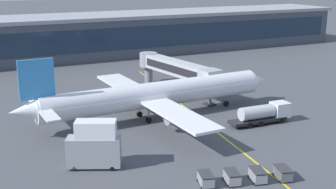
{
  "coord_description": "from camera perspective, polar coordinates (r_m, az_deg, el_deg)",
  "views": [
    {
      "loc": [
        -32.66,
        -60.46,
        24.36
      ],
      "look_at": [
        -1.2,
        4.3,
        4.5
      ],
      "focal_mm": 47.91,
      "sensor_mm": 36.0,
      "label": 1
    }
  ],
  "objects": [
    {
      "name": "ground_plane",
      "position": [
        72.91,
        2.33,
        -4.11
      ],
      "size": [
        700.0,
        700.0,
        0.0
      ],
      "primitive_type": "plane",
      "color": "#47494F"
    },
    {
      "name": "apron_lead_in_line",
      "position": [
        76.38,
        4.23,
        -3.22
      ],
      "size": [
        10.34,
        79.4,
        0.01
      ],
      "primitive_type": "cube",
      "rotation": [
        0.0,
        0.0,
        -0.13
      ],
      "color": "yellow",
      "rests_on": "ground_plane"
    },
    {
      "name": "terminal_building",
      "position": [
        133.37,
        -11.63,
        7.23
      ],
      "size": [
        176.93,
        20.82,
        12.11
      ],
      "color": "#424751",
      "rests_on": "ground_plane"
    },
    {
      "name": "main_airliner",
      "position": [
        75.9,
        -1.66,
        -0.0
      ],
      "size": [
        47.96,
        38.14,
        12.05
      ],
      "color": "white",
      "rests_on": "ground_plane"
    },
    {
      "name": "jet_bridge",
      "position": [
        92.19,
        0.84,
        3.41
      ],
      "size": [
        7.34,
        24.81,
        6.88
      ],
      "color": "#B2B7BC",
      "rests_on": "ground_plane"
    },
    {
      "name": "fuel_tanker",
      "position": [
        75.52,
        12.11,
        -2.36
      ],
      "size": [
        10.89,
        3.01,
        3.25
      ],
      "color": "#232326",
      "rests_on": "ground_plane"
    },
    {
      "name": "catering_lift",
      "position": [
        57.94,
        -9.34,
        -6.36
      ],
      "size": [
        7.22,
        5.12,
        6.3
      ],
      "color": "gray",
      "rests_on": "ground_plane"
    },
    {
      "name": "baggage_cart_0",
      "position": [
        53.74,
        4.84,
        -10.66
      ],
      "size": [
        2.24,
        2.97,
        1.48
      ],
      "color": "gray",
      "rests_on": "ground_plane"
    },
    {
      "name": "baggage_cart_1",
      "position": [
        54.57,
        8.15,
        -10.34
      ],
      "size": [
        2.24,
        2.97,
        1.48
      ],
      "color": "gray",
      "rests_on": "ground_plane"
    },
    {
      "name": "baggage_cart_2",
      "position": [
        55.58,
        11.35,
        -10.0
      ],
      "size": [
        2.24,
        2.97,
        1.48
      ],
      "color": "gray",
      "rests_on": "ground_plane"
    },
    {
      "name": "baggage_cart_3",
      "position": [
        56.74,
        14.41,
        -9.65
      ],
      "size": [
        2.24,
        2.97,
        1.48
      ],
      "color": "#595B60",
      "rests_on": "ground_plane"
    }
  ]
}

